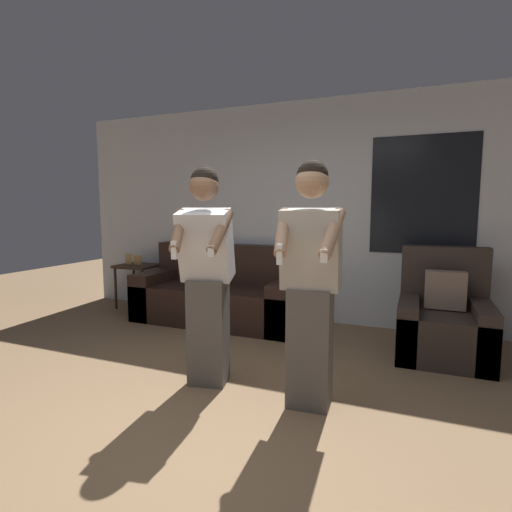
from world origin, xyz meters
TOP-DOWN VIEW (x-y plane):
  - ground_plane at (0.00, 0.00)m, footprint 14.00×14.00m
  - wall_back at (0.02, 2.91)m, footprint 6.63×0.07m
  - couch at (-1.01, 2.44)m, footprint 2.09×0.88m
  - armchair at (1.50, 2.19)m, footprint 0.81×0.90m
  - side_table at (-2.43, 2.61)m, footprint 0.55×0.47m
  - person_left at (-0.28, 0.77)m, footprint 0.46×0.56m
  - person_right at (0.56, 0.72)m, footprint 0.46×0.49m

SIDE VIEW (x-z plane):
  - ground_plane at x=0.00m, z-range 0.00..0.00m
  - couch at x=-1.01m, z-range -0.15..0.79m
  - armchair at x=1.50m, z-range -0.19..0.84m
  - side_table at x=-2.43m, z-range 0.15..0.91m
  - person_left at x=-0.28m, z-range 0.03..1.74m
  - person_right at x=0.56m, z-range 0.03..1.75m
  - wall_back at x=0.02m, z-range 0.00..2.70m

